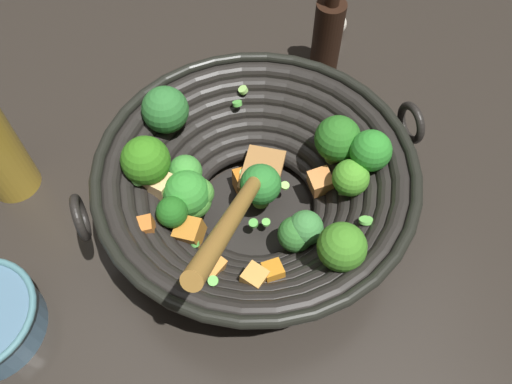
% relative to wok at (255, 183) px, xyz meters
% --- Properties ---
extents(ground_plane, '(4.00, 4.00, 0.00)m').
position_rel_wok_xyz_m(ground_plane, '(0.00, 0.00, -0.07)').
color(ground_plane, '#28231E').
extents(wok, '(0.40, 0.41, 0.25)m').
position_rel_wok_xyz_m(wok, '(0.00, 0.00, 0.00)').
color(wok, black).
rests_on(wok, ground).
extents(soy_sauce_bottle, '(0.05, 0.05, 0.16)m').
position_rel_wok_xyz_m(soy_sauce_bottle, '(0.09, 0.29, -0.01)').
color(soy_sauce_bottle, black).
rests_on(soy_sauce_bottle, ground).
extents(garlic_bulb, '(0.04, 0.04, 0.04)m').
position_rel_wok_xyz_m(garlic_bulb, '(0.11, 0.37, -0.05)').
color(garlic_bulb, silver).
rests_on(garlic_bulb, ground).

